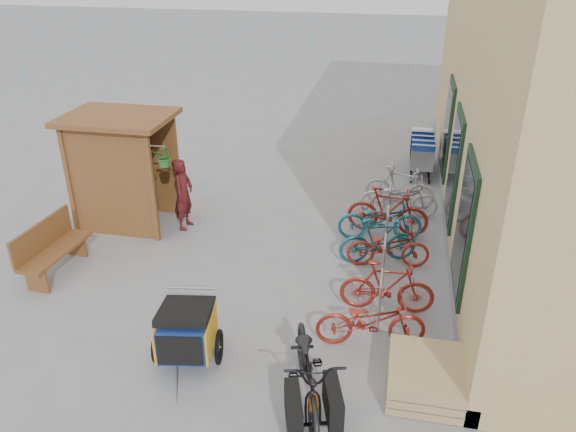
% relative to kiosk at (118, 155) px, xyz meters
% --- Properties ---
extents(ground, '(80.00, 80.00, 0.00)m').
position_rel_kiosk_xyz_m(ground, '(3.28, -2.47, -1.55)').
color(ground, gray).
extents(kiosk, '(2.49, 1.65, 2.40)m').
position_rel_kiosk_xyz_m(kiosk, '(0.00, 0.00, 0.00)').
color(kiosk, brown).
rests_on(kiosk, ground).
extents(bike_rack, '(0.05, 5.35, 0.86)m').
position_rel_kiosk_xyz_m(bike_rack, '(5.58, -0.07, -1.04)').
color(bike_rack, '#A5A8AD').
rests_on(bike_rack, ground).
extents(pallet_stack, '(1.00, 1.20, 0.40)m').
position_rel_kiosk_xyz_m(pallet_stack, '(6.28, -3.87, -1.34)').
color(pallet_stack, tan).
rests_on(pallet_stack, ground).
extents(bench, '(0.61, 1.63, 1.01)m').
position_rel_kiosk_xyz_m(bench, '(-0.41, -2.15, -1.03)').
color(bench, brown).
rests_on(bench, ground).
extents(shopping_carts, '(0.59, 2.00, 1.07)m').
position_rel_kiosk_xyz_m(shopping_carts, '(6.28, 4.35, -0.93)').
color(shopping_carts, silver).
rests_on(shopping_carts, ground).
extents(child_trailer, '(1.05, 1.69, 0.97)m').
position_rel_kiosk_xyz_m(child_trailer, '(2.89, -3.94, -1.01)').
color(child_trailer, navy).
rests_on(child_trailer, ground).
extents(cargo_bike, '(1.30, 2.24, 1.11)m').
position_rel_kiosk_xyz_m(cargo_bike, '(4.77, -4.48, -1.00)').
color(cargo_bike, black).
rests_on(cargo_bike, ground).
extents(person_kiosk, '(0.41, 0.59, 1.55)m').
position_rel_kiosk_xyz_m(person_kiosk, '(1.34, 0.04, -0.78)').
color(person_kiosk, maroon).
rests_on(person_kiosk, ground).
extents(bike_0, '(1.73, 0.86, 0.87)m').
position_rel_kiosk_xyz_m(bike_0, '(5.47, -3.06, -1.12)').
color(bike_0, maroon).
rests_on(bike_0, ground).
extents(bike_1, '(1.56, 0.50, 0.93)m').
position_rel_kiosk_xyz_m(bike_1, '(5.67, -2.14, -1.09)').
color(bike_1, maroon).
rests_on(bike_1, ground).
extents(bike_2, '(1.60, 0.73, 0.81)m').
position_rel_kiosk_xyz_m(bike_2, '(5.63, -0.70, -1.15)').
color(bike_2, maroon).
rests_on(bike_2, ground).
extents(bike_3, '(1.56, 0.90, 0.91)m').
position_rel_kiosk_xyz_m(bike_3, '(5.44, -0.57, -1.10)').
color(bike_3, '#1E6979').
rests_on(bike_3, ground).
extents(bike_4, '(1.77, 0.84, 0.89)m').
position_rel_kiosk_xyz_m(bike_4, '(5.42, 0.32, -1.11)').
color(bike_4, '#1E6979').
rests_on(bike_4, ground).
extents(bike_5, '(1.72, 0.60, 1.01)m').
position_rel_kiosk_xyz_m(bike_5, '(5.56, 0.64, -1.05)').
color(bike_5, maroon).
rests_on(bike_5, ground).
extents(bike_6, '(1.73, 0.67, 0.90)m').
position_rel_kiosk_xyz_m(bike_6, '(5.77, 1.48, -1.10)').
color(bike_6, '#B0B0B5').
rests_on(bike_6, ground).
extents(bike_7, '(1.64, 0.66, 0.96)m').
position_rel_kiosk_xyz_m(bike_7, '(5.77, 2.02, -1.07)').
color(bike_7, '#B0B0B5').
rests_on(bike_7, ground).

